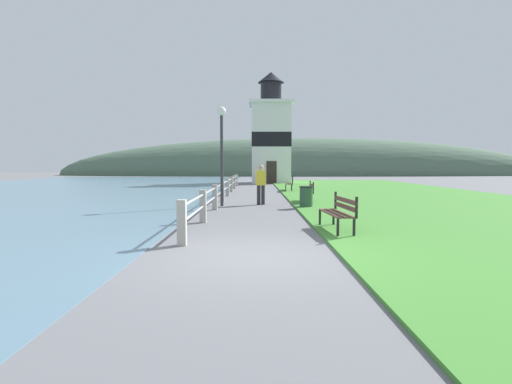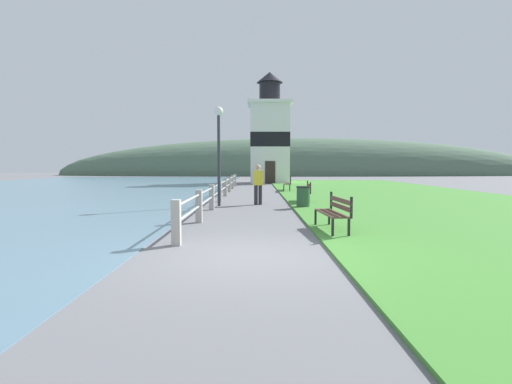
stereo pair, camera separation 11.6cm
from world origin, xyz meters
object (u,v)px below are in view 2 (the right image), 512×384
(park_bench_near, at_px, (336,210))
(park_bench_far, at_px, (289,183))
(lighthouse, at_px, (271,136))
(lamp_post, at_px, (220,138))
(trash_bin, at_px, (304,197))
(park_bench_midway, at_px, (307,191))
(person_strolling, at_px, (259,183))

(park_bench_near, distance_m, park_bench_far, 15.28)
(lighthouse, distance_m, lamp_post, 21.20)
(park_bench_near, bearing_deg, trash_bin, -93.03)
(lighthouse, bearing_deg, park_bench_midway, -87.39)
(park_bench_far, xyz_separation_m, lamp_post, (-3.51, -9.03, 2.20))
(park_bench_far, distance_m, person_strolling, 8.69)
(park_bench_near, distance_m, trash_bin, 5.51)
(lamp_post, bearing_deg, park_bench_midway, 19.23)
(park_bench_far, distance_m, lamp_post, 9.94)
(park_bench_near, relative_size, trash_bin, 2.15)
(park_bench_far, xyz_separation_m, trash_bin, (-0.22, -9.77, -0.12))
(park_bench_midway, height_order, lamp_post, lamp_post)
(park_bench_midway, bearing_deg, lamp_post, 22.18)
(lighthouse, relative_size, person_strolling, 6.08)
(park_bench_midway, distance_m, lighthouse, 20.07)
(lamp_post, bearing_deg, lighthouse, 82.56)
(park_bench_midway, distance_m, trash_bin, 2.04)
(lighthouse, relative_size, lamp_post, 2.55)
(park_bench_midway, xyz_separation_m, trash_bin, (-0.34, -2.00, -0.11))
(lighthouse, xyz_separation_m, trash_bin, (0.56, -21.71, -3.85))
(park_bench_midway, xyz_separation_m, park_bench_far, (-0.12, 7.76, 0.00))
(lighthouse, distance_m, trash_bin, 22.05)
(park_bench_midway, relative_size, person_strolling, 1.00)
(person_strolling, bearing_deg, trash_bin, -131.73)
(trash_bin, bearing_deg, person_strolling, 142.86)
(person_strolling, relative_size, lamp_post, 0.42)
(park_bench_midway, distance_m, person_strolling, 2.21)
(park_bench_far, bearing_deg, park_bench_midway, 95.32)
(park_bench_far, bearing_deg, person_strolling, 81.50)
(park_bench_far, xyz_separation_m, lighthouse, (-0.77, 11.94, 3.74))
(lighthouse, bearing_deg, trash_bin, -88.53)
(park_bench_midway, height_order, park_bench_far, same)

